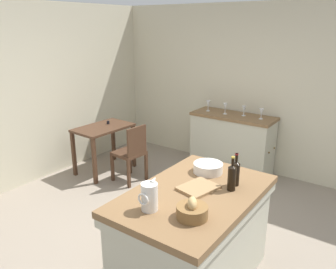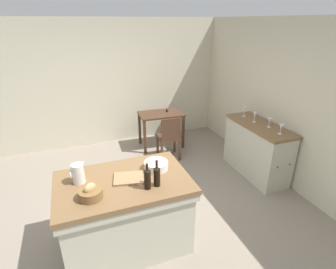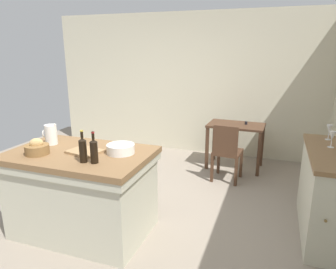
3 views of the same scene
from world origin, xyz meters
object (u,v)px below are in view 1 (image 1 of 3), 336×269
object	(u,v)px
wooden_chair	(131,152)
wine_glass_right	(208,104)
island_table	(193,234)
wine_glass_left	(244,109)
side_cabinet	(232,143)
wine_bottle_amber	(232,177)
cutting_board	(198,188)
bread_basket	(192,211)
wash_bowl	(208,168)
wine_glass_far_left	(261,112)
writing_desk	(104,134)
wine_glass_middle	(225,107)
wine_bottle_dark	(236,172)
pitcher	(149,197)

from	to	relation	value
wooden_chair	wine_glass_right	bearing A→B (deg)	-25.65
island_table	wine_glass_left	xyz separation A→B (m)	(2.53, 0.67, 0.55)
side_cabinet	wine_bottle_amber	bearing A→B (deg)	-155.18
cutting_board	wine_bottle_amber	size ratio (longest dim) A/B	1.06
bread_basket	wine_glass_right	size ratio (longest dim) A/B	1.36
island_table	wine_glass_right	distance (m)	2.83
cutting_board	wine_bottle_amber	world-z (taller)	wine_bottle_amber
wash_bowl	wine_glass_far_left	distance (m)	2.10
writing_desk	wooden_chair	xyz separation A→B (m)	(-0.05, -0.62, -0.15)
wine_glass_middle	wine_bottle_dark	bearing A→B (deg)	-151.31
wooden_chair	wine_glass_right	size ratio (longest dim) A/B	5.09
pitcher	wine_glass_far_left	xyz separation A→B (m)	(2.96, 0.25, 0.02)
wash_bowl	wine_bottle_amber	bearing A→B (deg)	-121.02
side_cabinet	wine_glass_right	size ratio (longest dim) A/B	7.52
island_table	wooden_chair	xyz separation A→B (m)	(1.25, 1.84, -0.01)
cutting_board	pitcher	bearing A→B (deg)	166.18
wooden_chair	wine_bottle_amber	bearing A→B (deg)	-116.42
island_table	wine_glass_right	world-z (taller)	wine_glass_right
wash_bowl	wine_bottle_amber	xyz separation A→B (m)	(-0.21, -0.35, 0.08)
wooden_chair	bread_basket	size ratio (longest dim) A/B	3.75
pitcher	cutting_board	distance (m)	0.55
wine_bottle_amber	wine_glass_far_left	bearing A→B (deg)	15.06
wash_bowl	wine_bottle_dark	distance (m)	0.35
wine_glass_left	wine_glass_middle	size ratio (longest dim) A/B	0.87
island_table	wine_bottle_dark	distance (m)	0.67
wine_glass_right	side_cabinet	bearing A→B (deg)	-88.02
wine_glass_far_left	cutting_board	bearing A→B (deg)	-171.23
wine_glass_far_left	wine_glass_left	bearing A→B (deg)	84.58
writing_desk	wine_glass_far_left	size ratio (longest dim) A/B	5.89
wash_bowl	wine_glass_far_left	xyz separation A→B (m)	(2.08, 0.27, 0.09)
wooden_chair	wine_glass_left	world-z (taller)	wine_glass_left
writing_desk	wine_glass_middle	xyz separation A→B (m)	(1.16, -1.52, 0.43)
wash_bowl	wine_glass_far_left	bearing A→B (deg)	7.43
island_table	writing_desk	xyz separation A→B (m)	(1.30, 2.46, 0.13)
writing_desk	wine_glass_middle	bearing A→B (deg)	-52.50
side_cabinet	writing_desk	size ratio (longest dim) A/B	1.42
island_table	bread_basket	world-z (taller)	bread_basket
wooden_chair	wash_bowl	xyz separation A→B (m)	(-0.83, -1.74, 0.48)
pitcher	wash_bowl	xyz separation A→B (m)	(0.88, -0.02, -0.07)
wine_bottle_dark	wooden_chair	bearing A→B (deg)	65.87
wine_glass_left	side_cabinet	bearing A→B (deg)	107.04
cutting_board	side_cabinet	bearing A→B (deg)	18.52
wine_bottle_dark	side_cabinet	bearing A→B (deg)	25.57
side_cabinet	wine_glass_left	xyz separation A→B (m)	(0.05, -0.15, 0.57)
bread_basket	wine_glass_left	distance (m)	3.02
wash_bowl	wine_glass_left	world-z (taller)	wine_glass_left
wooden_chair	wine_glass_middle	bearing A→B (deg)	-36.59
wine_glass_left	bread_basket	bearing A→B (deg)	-163.40
wash_bowl	bread_basket	size ratio (longest dim) A/B	1.20
wash_bowl	wine_bottle_amber	size ratio (longest dim) A/B	0.92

